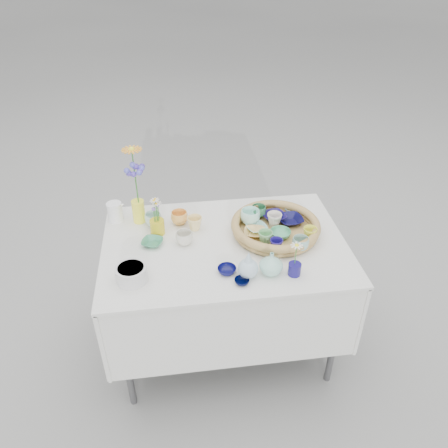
{
  "coord_description": "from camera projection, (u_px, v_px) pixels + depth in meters",
  "views": [
    {
      "loc": [
        -0.25,
        -1.81,
        2.12
      ],
      "look_at": [
        0.0,
        0.02,
        0.87
      ],
      "focal_mm": 35.0,
      "sensor_mm": 36.0,
      "label": 1
    }
  ],
  "objects": [
    {
      "name": "tray_ceramic_4",
      "position": [
        265.0,
        238.0,
        2.22
      ],
      "size": [
        0.09,
        0.09,
        0.07
      ],
      "primitive_type": "imported",
      "rotation": [
        0.0,
        0.0,
        0.26
      ],
      "color": "#71B574",
      "rests_on": "wicker_tray"
    },
    {
      "name": "ground",
      "position": [
        224.0,
        342.0,
        2.7
      ],
      "size": [
        80.0,
        80.0,
        0.0
      ],
      "primitive_type": "plane",
      "color": "#9B9C96"
    },
    {
      "name": "gerbera",
      "position": [
        135.0,
        176.0,
        2.29
      ],
      "size": [
        0.12,
        0.12,
        0.32
      ],
      "primitive_type": null,
      "rotation": [
        0.0,
        0.0,
        -0.01
      ],
      "color": "gold",
      "rests_on": "tall_vase_yellow"
    },
    {
      "name": "hydrangea",
      "position": [
        137.0,
        187.0,
        2.3
      ],
      "size": [
        0.09,
        0.09,
        0.27
      ],
      "primitive_type": null,
      "rotation": [
        0.0,
        0.0,
        0.2
      ],
      "color": "#5455CC",
      "rests_on": "tall_vase_yellow"
    },
    {
      "name": "daisy_posy",
      "position": [
        155.0,
        210.0,
        2.25
      ],
      "size": [
        0.08,
        0.08,
        0.13
      ],
      "primitive_type": null,
      "rotation": [
        0.0,
        0.0,
        0.07
      ],
      "color": "white",
      "rests_on": "daisy_cup"
    },
    {
      "name": "tray_ceramic_7",
      "position": [
        274.0,
        220.0,
        2.35
      ],
      "size": [
        0.1,
        0.1,
        0.07
      ],
      "primitive_type": "imported",
      "rotation": [
        0.0,
        0.0,
        0.36
      ],
      "color": "silver",
      "rests_on": "wicker_tray"
    },
    {
      "name": "loose_ceramic_4",
      "position": [
        227.0,
        270.0,
        2.07
      ],
      "size": [
        0.11,
        0.11,
        0.03
      ],
      "primitive_type": "imported",
      "rotation": [
        0.0,
        0.0,
        -0.27
      ],
      "color": "#080941",
      "rests_on": "display_table"
    },
    {
      "name": "loose_ceramic_3",
      "position": [
        184.0,
        238.0,
        2.24
      ],
      "size": [
        0.11,
        0.11,
        0.07
      ],
      "primitive_type": "imported",
      "rotation": [
        0.0,
        0.0,
        0.25
      ],
      "color": "beige",
      "rests_on": "display_table"
    },
    {
      "name": "fluted_bowl",
      "position": [
        131.0,
        274.0,
        2.01
      ],
      "size": [
        0.19,
        0.19,
        0.08
      ],
      "primitive_type": null,
      "rotation": [
        0.0,
        0.0,
        0.36
      ],
      "color": "silver",
      "rests_on": "display_table"
    },
    {
      "name": "white_pitcher",
      "position": [
        115.0,
        212.0,
        2.41
      ],
      "size": [
        0.13,
        0.11,
        0.11
      ],
      "primitive_type": null,
      "rotation": [
        0.0,
        0.0,
        -0.28
      ],
      "color": "white",
      "rests_on": "display_table"
    },
    {
      "name": "tray_ceramic_12",
      "position": [
        259.0,
        211.0,
        2.43
      ],
      "size": [
        0.1,
        0.1,
        0.07
      ],
      "primitive_type": "imported",
      "rotation": [
        0.0,
        0.0,
        -0.29
      ],
      "color": "#33734A",
      "rests_on": "wicker_tray"
    },
    {
      "name": "bud_vase_cobalt",
      "position": [
        294.0,
        269.0,
        2.04
      ],
      "size": [
        0.07,
        0.07,
        0.06
      ],
      "primitive_type": "cylinder",
      "rotation": [
        0.0,
        0.0,
        0.08
      ],
      "color": "navy",
      "rests_on": "display_table"
    },
    {
      "name": "tray_ceramic_2",
      "position": [
        310.0,
        234.0,
        2.25
      ],
      "size": [
        0.08,
        0.08,
        0.07
      ],
      "primitive_type": "imported",
      "rotation": [
        0.0,
        0.0,
        -0.04
      ],
      "color": "#D8DB40",
      "rests_on": "wicker_tray"
    },
    {
      "name": "daisy_cup",
      "position": [
        157.0,
        227.0,
        2.32
      ],
      "size": [
        0.09,
        0.09,
        0.08
      ],
      "primitive_type": "cylinder",
      "rotation": [
        0.0,
        0.0,
        -0.19
      ],
      "color": "gold",
      "rests_on": "display_table"
    },
    {
      "name": "tall_vase_yellow",
      "position": [
        139.0,
        211.0,
        2.4
      ],
      "size": [
        0.09,
        0.09,
        0.13
      ],
      "primitive_type": "cylinder",
      "rotation": [
        0.0,
        0.0,
        0.3
      ],
      "color": "#FFFA39",
      "rests_on": "display_table"
    },
    {
      "name": "tray_ceramic_5",
      "position": [
        257.0,
        228.0,
        2.33
      ],
      "size": [
        0.13,
        0.13,
        0.03
      ],
      "primitive_type": "imported",
      "rotation": [
        0.0,
        0.0,
        0.29
      ],
      "color": "#A7ECE4",
      "rests_on": "wicker_tray"
    },
    {
      "name": "tray_ceramic_1",
      "position": [
        290.0,
        220.0,
        2.38
      ],
      "size": [
        0.15,
        0.15,
        0.03
      ],
      "primitive_type": "imported",
      "rotation": [
        0.0,
        0.0,
        0.16
      ],
      "color": "#080735",
      "rests_on": "wicker_tray"
    },
    {
      "name": "wicker_tray",
      "position": [
        275.0,
        227.0,
        2.32
      ],
      "size": [
        0.47,
        0.47,
        0.08
      ],
      "primitive_type": null,
      "color": "#A57941",
      "rests_on": "display_table"
    },
    {
      "name": "tray_ceramic_9",
      "position": [
        276.0,
        245.0,
        2.17
      ],
      "size": [
        0.07,
        0.07,
        0.06
      ],
      "primitive_type": "imported",
      "rotation": [
        0.0,
        0.0,
        -0.07
      ],
      "color": "navy",
      "rests_on": "wicker_tray"
    },
    {
      "name": "tray_ceramic_10",
      "position": [
        255.0,
        233.0,
        2.29
      ],
      "size": [
        0.14,
        0.14,
        0.03
      ],
      "primitive_type": "imported",
      "rotation": [
        0.0,
        0.0,
        -0.23
      ],
      "color": "#DCB061",
      "rests_on": "wicker_tray"
    },
    {
      "name": "bud_vase_seafoam",
      "position": [
        271.0,
        263.0,
        2.04
      ],
      "size": [
        0.14,
        0.14,
        0.12
      ],
      "primitive_type": "imported",
      "rotation": [
        0.0,
        0.0,
        0.36
      ],
      "color": "#97D4BF",
      "rests_on": "display_table"
    },
    {
      "name": "tray_ceramic_0",
      "position": [
        274.0,
        217.0,
        2.41
      ],
      "size": [
        0.16,
        0.16,
        0.03
      ],
      "primitive_type": "imported",
      "rotation": [
        0.0,
        0.0,
        0.3
      ],
      "color": "#191154",
      "rests_on": "wicker_tray"
    },
    {
      "name": "tray_ceramic_11",
      "position": [
        300.0,
        244.0,
        2.18
      ],
      "size": [
        0.09,
        0.09,
        0.07
      ],
      "primitive_type": "imported",
      "rotation": [
        0.0,
        0.0,
        -0.09
      ],
      "color": "#86B7AC",
      "rests_on": "wicker_tray"
    },
    {
      "name": "loose_ceramic_6",
      "position": [
        242.0,
        281.0,
        2.0
      ],
      "size": [
        0.08,
        0.08,
        0.02
      ],
      "primitive_type": "imported",
      "rotation": [
        0.0,
        0.0,
        -0.25
      ],
      "color": "black",
      "rests_on": "display_table"
    },
    {
      "name": "loose_ceramic_5",
      "position": [
        153.0,
        219.0,
        2.39
      ],
      "size": [
        0.09,
        0.09,
        0.07
      ],
      "primitive_type": "imported",
      "rotation": [
        0.0,
        0.0,
        0.01
      ],
      "color": "#AED3C3",
      "rests_on": "display_table"
    },
    {
      "name": "tray_ceramic_6",
      "position": [
        250.0,
        217.0,
        2.36
      ],
      "size": [
        0.14,
        0.14,
        0.08
      ],
      "primitive_type": "imported",
      "rotation": [
        0.0,
        0.0,
        -0.42
      ],
      "color": "#B8F4E4",
      "rests_on": "wicker_tray"
    },
    {
      "name": "single_daisy",
      "position": [
        296.0,
        255.0,
        2.0
      ],
      "size": [
        0.08,
        0.08,
        0.12
      ],
      "primitive_type": null,
      "rotation": [
        0.0,
        0.0,
        -0.31
      ],
      "color": "white",
      "rests_on": "bud_vase_cobalt"
    },
    {
      "name": "loose_ceramic_2",
      "position": [
        152.0,
        242.0,
        2.25
      ],
      "size": [
        0.14,
        0.14,
        0.03
      ],
      "primitive_type": "imported",
      "rotation": [
        0.0,
        0.0,
        -0.34
      ],
      "color": "#3A8960",
      "rests_on": "display_table"
    },
    {
      "name": "tray_ceramic_3",
      "position": [
        280.0,
        234.0,
        2.27
      ],
      "size": [
        0.13,
        0.13,
        0.03
      ],
      "primitive_type": "imported",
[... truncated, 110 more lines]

